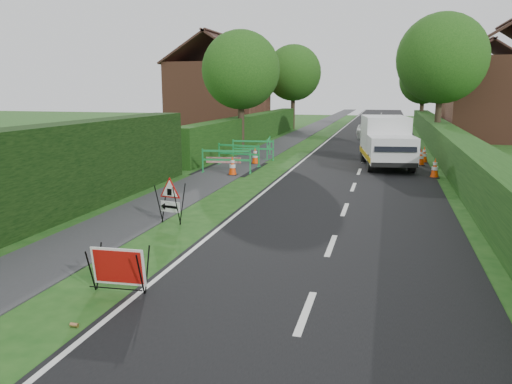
{
  "coord_description": "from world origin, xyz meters",
  "views": [
    {
      "loc": [
        3.59,
        -9.64,
        3.4
      ],
      "look_at": [
        0.37,
        2.54,
        0.81
      ],
      "focal_mm": 35.0,
      "sensor_mm": 36.0,
      "label": 1
    }
  ],
  "objects_px": {
    "triangle_sign": "(169,197)",
    "works_van": "(386,141)",
    "red_rect_sign": "(118,267)",
    "hatchback_car": "(375,131)"
  },
  "relations": [
    {
      "from": "triangle_sign",
      "to": "works_van",
      "type": "relative_size",
      "value": 0.2
    },
    {
      "from": "red_rect_sign",
      "to": "hatchback_car",
      "type": "height_order",
      "value": "hatchback_car"
    },
    {
      "from": "works_van",
      "to": "triangle_sign",
      "type": "bearing_deg",
      "value": -122.81
    },
    {
      "from": "works_van",
      "to": "red_rect_sign",
      "type": "bearing_deg",
      "value": -113.22
    },
    {
      "from": "red_rect_sign",
      "to": "triangle_sign",
      "type": "distance_m",
      "value": 4.46
    },
    {
      "from": "red_rect_sign",
      "to": "triangle_sign",
      "type": "bearing_deg",
      "value": 99.87
    },
    {
      "from": "triangle_sign",
      "to": "works_van",
      "type": "distance_m",
      "value": 12.71
    },
    {
      "from": "red_rect_sign",
      "to": "triangle_sign",
      "type": "xyz_separation_m",
      "value": [
        -1.04,
        4.33,
        0.26
      ]
    },
    {
      "from": "hatchback_car",
      "to": "works_van",
      "type": "bearing_deg",
      "value": -106.15
    },
    {
      "from": "red_rect_sign",
      "to": "hatchback_car",
      "type": "distance_m",
      "value": 27.79
    }
  ]
}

